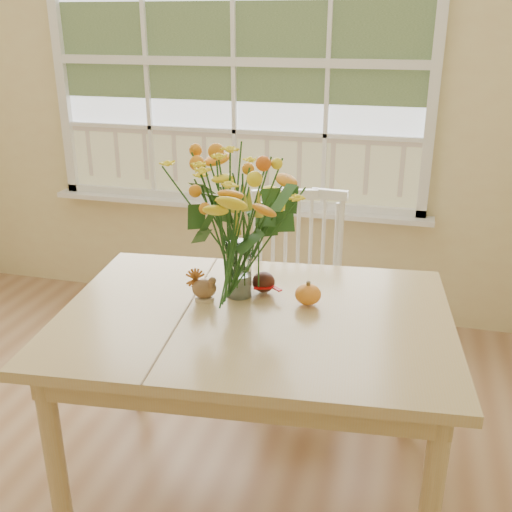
# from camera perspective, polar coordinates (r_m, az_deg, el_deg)

# --- Properties ---
(wall_back) EXTENTS (4.00, 0.02, 2.70)m
(wall_back) POSITION_cam_1_polar(r_m,az_deg,el_deg) (3.68, -1.94, 14.95)
(wall_back) COLOR beige
(wall_back) RESTS_ON floor
(window) EXTENTS (2.42, 0.12, 1.74)m
(window) POSITION_cam_1_polar(r_m,az_deg,el_deg) (3.63, -2.16, 17.72)
(window) COLOR silver
(window) RESTS_ON wall_back
(dining_table) EXTENTS (1.53, 1.16, 0.77)m
(dining_table) POSITION_cam_1_polar(r_m,az_deg,el_deg) (2.26, -0.13, -7.57)
(dining_table) COLOR tan
(dining_table) RESTS_ON floor
(windsor_chair) EXTENTS (0.55, 0.53, 0.99)m
(windsor_chair) POSITION_cam_1_polar(r_m,az_deg,el_deg) (2.97, 3.99, -2.78)
(windsor_chair) COLOR white
(windsor_chair) RESTS_ON floor
(flower_vase) EXTENTS (0.46, 0.46, 0.55)m
(flower_vase) POSITION_cam_1_polar(r_m,az_deg,el_deg) (2.23, -1.68, 3.90)
(flower_vase) COLOR white
(flower_vase) RESTS_ON dining_table
(pumpkin) EXTENTS (0.10, 0.10, 0.08)m
(pumpkin) POSITION_cam_1_polar(r_m,az_deg,el_deg) (2.27, 4.97, -3.76)
(pumpkin) COLOR orange
(pumpkin) RESTS_ON dining_table
(turkey_figurine) EXTENTS (0.11, 0.10, 0.12)m
(turkey_figurine) POSITION_cam_1_polar(r_m,az_deg,el_deg) (2.30, -4.95, -3.11)
(turkey_figurine) COLOR #CCB78C
(turkey_figurine) RESTS_ON dining_table
(dark_gourd) EXTENTS (0.13, 0.09, 0.08)m
(dark_gourd) POSITION_cam_1_polar(r_m,az_deg,el_deg) (2.36, 0.72, -2.59)
(dark_gourd) COLOR #38160F
(dark_gourd) RESTS_ON dining_table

